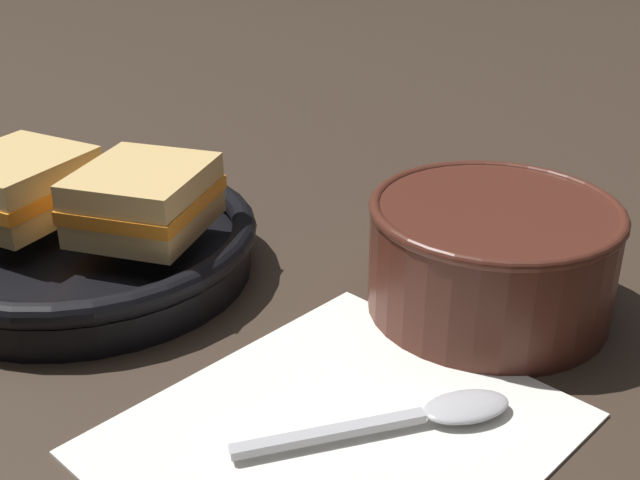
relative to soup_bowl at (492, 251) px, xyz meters
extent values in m
plane|color=#382B21|center=(-0.07, 0.06, -0.04)|extent=(4.00, 4.00, 0.00)
cube|color=white|center=(-0.17, 0.00, -0.04)|extent=(0.25, 0.22, 0.00)
cylinder|color=#4C2319|center=(0.00, 0.00, -0.01)|extent=(0.16, 0.16, 0.08)
cylinder|color=orange|center=(0.00, 0.00, 0.02)|extent=(0.14, 0.14, 0.01)
torus|color=#4C2319|center=(0.00, 0.00, 0.03)|extent=(0.17, 0.17, 0.01)
cube|color=#B7B7BC|center=(-0.18, 0.00, -0.04)|extent=(0.09, 0.07, 0.01)
ellipsoid|color=#B7B7BC|center=(-0.11, -0.05, -0.04)|extent=(0.06, 0.05, 0.01)
cylinder|color=black|center=(-0.14, 0.26, -0.03)|extent=(0.24, 0.24, 0.02)
torus|color=black|center=(-0.14, 0.26, -0.01)|extent=(0.25, 0.25, 0.02)
cube|color=#DBB26B|center=(-0.16, 0.30, 0.01)|extent=(0.11, 0.10, 0.02)
cube|color=orange|center=(-0.16, 0.30, 0.02)|extent=(0.11, 0.10, 0.01)
cube|color=#DBB26B|center=(-0.16, 0.30, 0.03)|extent=(0.11, 0.10, 0.02)
cube|color=#DBB26B|center=(-0.12, 0.21, 0.01)|extent=(0.12, 0.11, 0.02)
cube|color=orange|center=(-0.12, 0.21, 0.02)|extent=(0.12, 0.12, 0.01)
cube|color=#DBB26B|center=(-0.12, 0.21, 0.03)|extent=(0.12, 0.11, 0.02)
camera|label=1|loc=(-0.44, -0.21, 0.24)|focal=45.00mm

